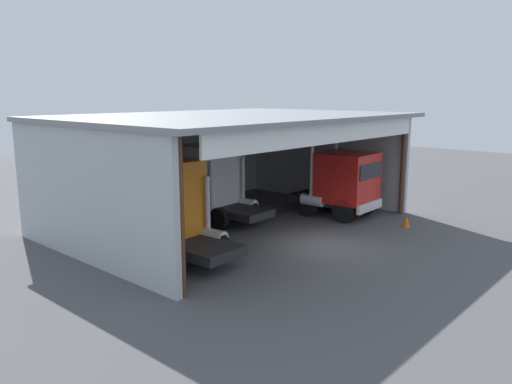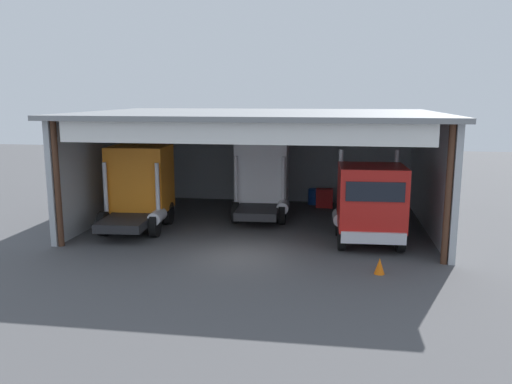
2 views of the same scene
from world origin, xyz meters
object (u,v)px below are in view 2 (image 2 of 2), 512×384
truck_orange_right_bay (139,186)px  truck_white_left_bay (262,177)px  oil_drum (313,197)px  tool_cart (324,198)px  traffic_cone (380,266)px  truck_red_center_bay (370,202)px

truck_orange_right_bay → truck_white_left_bay: truck_white_left_bay is taller
oil_drum → tool_cart: size_ratio=0.86×
truck_white_left_bay → traffic_cone: truck_white_left_bay is taller
truck_red_center_bay → tool_cart: (-1.92, 7.04, -1.27)m
truck_orange_right_bay → traffic_cone: bearing=-28.3°
truck_orange_right_bay → oil_drum: size_ratio=5.60×
truck_orange_right_bay → truck_white_left_bay: 6.06m
oil_drum → traffic_cone: 11.47m
oil_drum → tool_cart: (0.62, -0.68, 0.07)m
truck_orange_right_bay → oil_drum: truck_orange_right_bay is taller
truck_white_left_bay → oil_drum: truck_white_left_bay is taller
truck_white_left_bay → oil_drum: 4.31m
truck_red_center_bay → truck_white_left_bay: bearing=-44.6°
truck_white_left_bay → tool_cart: truck_white_left_bay is taller
truck_red_center_bay → traffic_cone: size_ratio=8.07×
truck_red_center_bay → traffic_cone: bearing=90.6°
traffic_cone → truck_orange_right_bay: bearing=155.1°
truck_orange_right_bay → tool_cart: size_ratio=4.82×
traffic_cone → truck_red_center_bay: bearing=93.0°
truck_orange_right_bay → tool_cart: truck_orange_right_bay is taller
truck_orange_right_bay → truck_white_left_bay: bearing=27.6°
truck_white_left_bay → tool_cart: 4.23m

